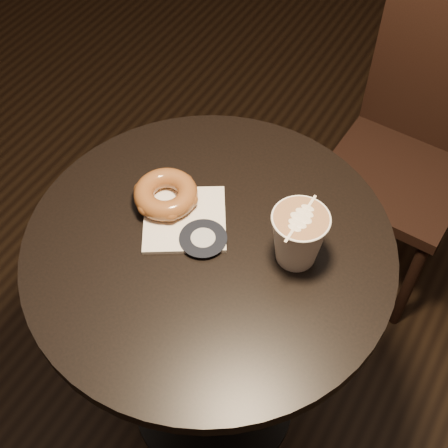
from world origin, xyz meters
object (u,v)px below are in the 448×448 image
Objects in this scene: latte_cup at (298,238)px; doughnut at (166,194)px; pastry_bag at (185,219)px; chair at (417,131)px; cafe_table at (211,299)px.

doughnut is at bearing -176.97° from latte_cup.
doughnut is 0.28m from latte_cup.
pastry_bag is 0.06m from doughnut.
chair is at bearing 65.70° from doughnut.
pastry_bag is 1.25× the size of doughnut.
latte_cup is (0.22, 0.03, 0.05)m from pastry_bag.
latte_cup reaches higher than doughnut.
pastry_bag is 1.37× the size of latte_cup.
cafe_table is 0.22m from pastry_bag.
doughnut reaches higher than pastry_bag.
cafe_table is 6.58× the size of latte_cup.
chair is at bearing 37.76° from pastry_bag.
chair is 8.15× the size of latte_cup.
doughnut reaches higher than cafe_table.
chair is 0.80m from pastry_bag.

